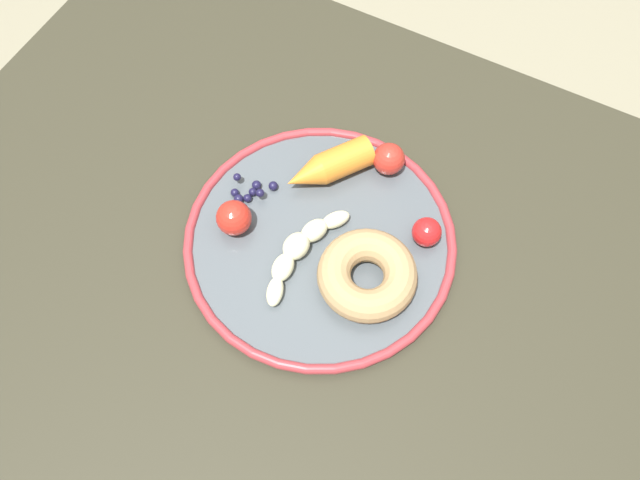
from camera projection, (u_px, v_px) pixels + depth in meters
name	position (u px, v px, depth m)	size (l,w,h in m)	color
ground_plane	(325.00, 411.00, 1.42)	(6.00, 6.00, 0.00)	gray
dining_table	(329.00, 311.00, 0.86)	(1.15, 0.85, 0.72)	#2F2D20
plate	(320.00, 241.00, 0.80)	(0.34, 0.34, 0.02)	#475055
banana	(300.00, 249.00, 0.78)	(0.06, 0.16, 0.03)	beige
carrot_orange	(328.00, 166.00, 0.82)	(0.10, 0.12, 0.04)	orange
donut	(367.00, 275.00, 0.75)	(0.12, 0.12, 0.04)	tan
blueberry_pile	(250.00, 192.00, 0.82)	(0.05, 0.06, 0.02)	#191638
tomato_near	(427.00, 232.00, 0.78)	(0.04, 0.04, 0.04)	red
tomato_mid	(234.00, 218.00, 0.79)	(0.04, 0.04, 0.04)	red
tomato_far	(389.00, 159.00, 0.83)	(0.04, 0.04, 0.04)	red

